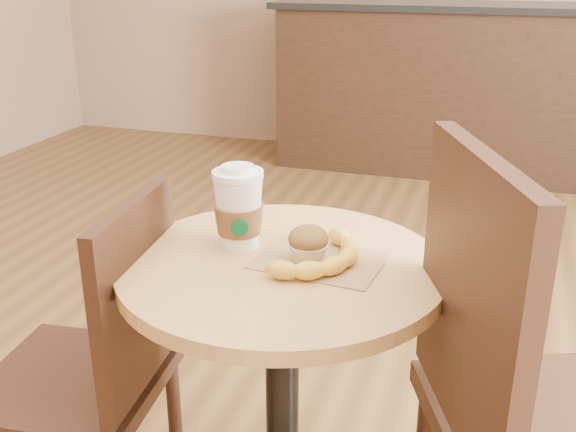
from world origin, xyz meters
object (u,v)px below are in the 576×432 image
object	(u,v)px
chair_left	(97,368)
muffin	(308,244)
cafe_table	(282,366)
chair_right	(533,413)
banana	(322,254)
coffee_cup	(239,211)

from	to	relation	value
chair_left	muffin	distance (m)	0.55
cafe_table	muffin	distance (m)	0.28
chair_right	chair_left	bearing A→B (deg)	67.24
chair_left	banana	bearing A→B (deg)	95.20
chair_left	muffin	world-z (taller)	chair_left
coffee_cup	banana	size ratio (longest dim) A/B	0.69
coffee_cup	muffin	world-z (taller)	coffee_cup
cafe_table	banana	size ratio (longest dim) A/B	3.03
banana	muffin	bearing A→B (deg)	-153.36
cafe_table	banana	bearing A→B (deg)	10.23
chair_left	chair_right	bearing A→B (deg)	83.72
chair_left	chair_right	distance (m)	0.89
chair_left	banana	size ratio (longest dim) A/B	3.49
cafe_table	coffee_cup	distance (m)	0.34
chair_right	coffee_cup	xyz separation A→B (m)	(-0.59, 0.13, 0.26)
chair_right	cafe_table	bearing A→B (deg)	57.75
chair_right	banana	size ratio (longest dim) A/B	4.18
cafe_table	coffee_cup	bearing A→B (deg)	156.74
muffin	banana	distance (m)	0.03
chair_left	chair_right	size ratio (longest dim) A/B	0.83
cafe_table	muffin	size ratio (longest dim) A/B	9.31
chair_right	muffin	bearing A→B (deg)	55.00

